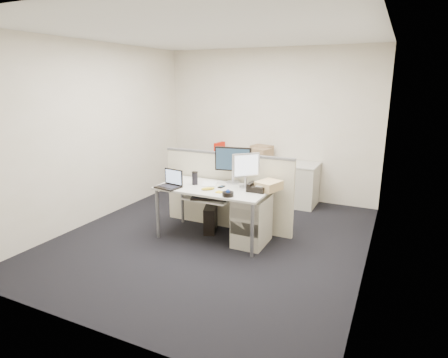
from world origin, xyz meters
The scene contains 29 objects.
floor centered at (0.00, 0.00, -0.01)m, with size 4.00×4.50×0.01m, color black.
ceiling centered at (0.00, 0.00, 2.70)m, with size 4.00×4.50×0.01m, color white.
wall_back centered at (0.00, 2.25, 1.35)m, with size 4.00×0.02×2.70m, color silver.
wall_front centered at (0.00, -2.25, 1.35)m, with size 4.00×0.02×2.70m, color silver.
wall_left centered at (-2.00, 0.00, 1.35)m, with size 0.02×4.50×2.70m, color silver.
wall_right centered at (2.00, 0.00, 1.35)m, with size 0.02×4.50×2.70m, color silver.
desk centered at (0.00, 0.00, 0.66)m, with size 1.50×0.75×0.73m.
keyboard_tray centered at (0.00, -0.18, 0.62)m, with size 0.62×0.32×0.02m, color beige.
drawer_pedestal centered at (0.55, 0.05, 0.33)m, with size 0.40×0.55×0.65m, color #B5AD9C.
cubicle_partition centered at (0.00, 0.45, 0.55)m, with size 2.00×0.06×1.10m, color beige.
back_counter centered at (0.00, 1.93, 0.36)m, with size 2.00×0.60×0.72m, color #B5AD9C.
monitor_main centered at (0.15, 0.32, 0.99)m, with size 0.51×0.20×0.51m, color black.
monitor_small centered at (0.40, 0.18, 0.96)m, with size 0.38×0.19×0.46m, color #B7B7BC.
laptop centered at (-0.54, -0.28, 0.85)m, with size 0.31×0.24×0.24m, color black.
trackball centered at (0.35, -0.28, 0.76)m, with size 0.14×0.14×0.06m, color black.
desk_phone centered at (0.60, 0.08, 0.77)m, with size 0.24×0.19×0.07m, color black.
paper_stack centered at (-0.12, 0.12, 0.74)m, with size 0.20×0.25×0.01m, color silver.
sticky_pad centered at (0.18, -0.18, 0.74)m, with size 0.08×0.08×0.01m, color yellow.
travel_mug centered at (-0.30, 0.02, 0.82)m, with size 0.08×0.08×0.17m, color black.
banana centered at (0.00, -0.15, 0.75)m, with size 0.19×0.05×0.04m, color gold.
cellphone centered at (0.10, 0.05, 0.74)m, with size 0.06×0.11×0.01m, color black.
manila_folders centered at (0.72, 0.20, 0.79)m, with size 0.25×0.32×0.12m, color tan.
keyboard centered at (0.05, -0.22, 0.64)m, with size 0.47×0.17×0.03m, color black.
pc_tower_desk centered at (-0.15, 0.20, 0.19)m, with size 0.16×0.40×0.38m, color black.
pc_tower_spare_dark centered at (-1.11, 1.63, 0.21)m, with size 0.18×0.45×0.42m, color black.
pc_tower_spare_silver centered at (-1.30, 1.63, 0.21)m, with size 0.18×0.44×0.41m, color #B7B7BC.
cardboard_box_left centered at (-0.05, 2.05, 0.85)m, with size 0.36×0.27×0.27m, color #8D6645.
cardboard_box_right centered at (0.00, 1.81, 0.85)m, with size 0.36×0.28×0.26m, color #8D6645.
red_binder centered at (-0.90, 2.03, 0.85)m, with size 0.07×0.29×0.27m, color #B71304.
Camera 1 is at (2.22, -4.33, 2.12)m, focal length 30.00 mm.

